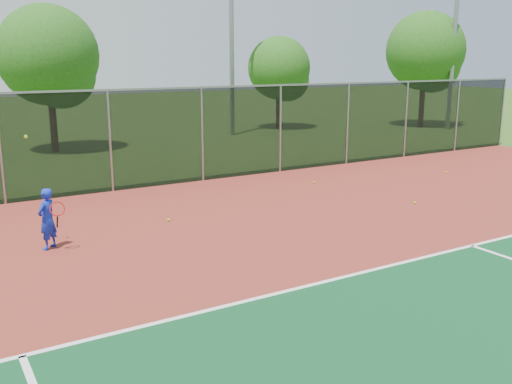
# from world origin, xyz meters

# --- Properties ---
(court_apron) EXTENTS (30.00, 20.00, 0.02)m
(court_apron) POSITION_xyz_m (0.00, 2.00, 0.01)
(court_apron) COLOR maroon
(court_apron) RESTS_ON ground
(fence_back) EXTENTS (30.00, 0.06, 3.03)m
(fence_back) POSITION_xyz_m (0.00, 12.00, 1.56)
(fence_back) COLOR black
(fence_back) RESTS_ON court_apron
(tennis_player) EXTENTS (0.59, 0.69, 2.40)m
(tennis_player) POSITION_xyz_m (-5.75, 7.44, 0.67)
(tennis_player) COLOR #132ABA
(tennis_player) RESTS_ON court_apron
(practice_ball_0) EXTENTS (0.07, 0.07, 0.07)m
(practice_ball_0) POSITION_xyz_m (-2.82, 8.08, 0.06)
(practice_ball_0) COLOR #AACE18
(practice_ball_0) RESTS_ON court_apron
(practice_ball_3) EXTENTS (0.07, 0.07, 0.07)m
(practice_ball_3) POSITION_xyz_m (3.64, 6.21, 0.06)
(practice_ball_3) COLOR #AACE18
(practice_ball_3) RESTS_ON court_apron
(practice_ball_4) EXTENTS (0.07, 0.07, 0.07)m
(practice_ball_4) POSITION_xyz_m (2.85, 9.76, 0.06)
(practice_ball_4) COLOR #AACE18
(practice_ball_4) RESTS_ON court_apron
(practice_ball_5) EXTENTS (0.07, 0.07, 0.07)m
(practice_ball_5) POSITION_xyz_m (7.80, 8.76, 0.06)
(practice_ball_5) COLOR #AACE18
(practice_ball_5) RESTS_ON court_apron
(floodlight_n) EXTENTS (0.90, 0.40, 11.71)m
(floodlight_n) POSITION_xyz_m (6.36, 21.70, 6.62)
(floodlight_n) COLOR gray
(floodlight_n) RESTS_ON ground
(floodlight_ne) EXTENTS (0.90, 0.40, 11.71)m
(floodlight_ne) POSITION_xyz_m (17.79, 17.43, 6.62)
(floodlight_ne) COLOR gray
(floodlight_ne) RESTS_ON ground
(tree_back_left) EXTENTS (4.17, 4.17, 6.13)m
(tree_back_left) POSITION_xyz_m (-2.72, 20.73, 3.84)
(tree_back_left) COLOR #332112
(tree_back_left) RESTS_ON ground
(tree_back_mid) EXTENTS (3.50, 3.50, 5.13)m
(tree_back_mid) POSITION_xyz_m (10.05, 22.72, 3.22)
(tree_back_mid) COLOR #332112
(tree_back_mid) RESTS_ON ground
(tree_back_right) EXTENTS (4.47, 4.47, 6.57)m
(tree_back_right) POSITION_xyz_m (17.83, 19.31, 4.12)
(tree_back_right) COLOR #332112
(tree_back_right) RESTS_ON ground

